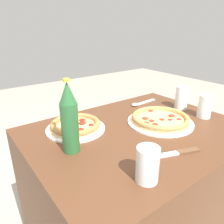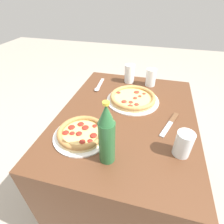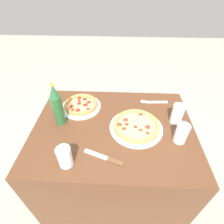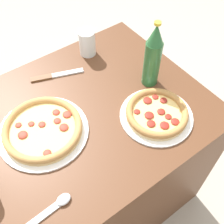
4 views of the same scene
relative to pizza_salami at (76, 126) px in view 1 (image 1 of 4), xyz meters
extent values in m
cube|color=#56331E|center=(0.23, -0.17, -0.39)|extent=(0.97, 0.73, 0.74)
cylinder|color=white|center=(0.00, 0.00, -0.01)|extent=(0.27, 0.27, 0.01)
cylinder|color=#E5C689|center=(0.00, 0.00, 0.00)|extent=(0.22, 0.22, 0.01)
cylinder|color=#E5C170|center=(0.00, 0.00, 0.00)|extent=(0.20, 0.20, 0.00)
torus|color=#AD7A42|center=(0.00, 0.00, 0.01)|extent=(0.22, 0.22, 0.02)
ellipsoid|color=maroon|center=(-0.01, 0.01, 0.01)|extent=(0.03, 0.03, 0.01)
ellipsoid|color=maroon|center=(-0.04, -0.06, 0.01)|extent=(0.02, 0.02, 0.01)
ellipsoid|color=maroon|center=(-0.02, 0.04, 0.01)|extent=(0.02, 0.02, 0.01)
ellipsoid|color=maroon|center=(0.05, 0.02, 0.01)|extent=(0.03, 0.03, 0.01)
ellipsoid|color=maroon|center=(-0.01, -0.06, 0.01)|extent=(0.03, 0.03, 0.01)
ellipsoid|color=maroon|center=(0.02, 0.06, 0.01)|extent=(0.03, 0.03, 0.01)
ellipsoid|color=maroon|center=(0.03, -0.01, 0.01)|extent=(0.03, 0.03, 0.01)
ellipsoid|color=maroon|center=(0.05, -0.05, 0.01)|extent=(0.02, 0.02, 0.01)
ellipsoid|color=maroon|center=(-0.06, -0.03, 0.01)|extent=(0.03, 0.03, 0.01)
ellipsoid|color=maroon|center=(-0.02, 0.07, 0.01)|extent=(0.03, 0.03, 0.01)
cylinder|color=white|center=(0.36, -0.18, -0.01)|extent=(0.31, 0.31, 0.01)
cylinder|color=#DBB775|center=(0.36, -0.18, 0.00)|extent=(0.27, 0.27, 0.01)
cylinder|color=#E5C170|center=(0.36, -0.18, 0.00)|extent=(0.24, 0.24, 0.00)
torus|color=tan|center=(0.36, -0.18, 0.01)|extent=(0.27, 0.27, 0.02)
ellipsoid|color=#A83323|center=(0.36, -0.20, 0.01)|extent=(0.03, 0.03, 0.01)
ellipsoid|color=#A83323|center=(0.26, -0.18, 0.01)|extent=(0.03, 0.03, 0.01)
ellipsoid|color=#A83323|center=(0.43, -0.20, 0.01)|extent=(0.03, 0.03, 0.01)
ellipsoid|color=#A83323|center=(0.30, -0.14, 0.01)|extent=(0.03, 0.03, 0.01)
ellipsoid|color=#A83323|center=(0.39, -0.08, 0.01)|extent=(0.03, 0.03, 0.01)
ellipsoid|color=#A83323|center=(0.29, -0.21, 0.01)|extent=(0.03, 0.03, 0.01)
ellipsoid|color=#A83323|center=(0.42, -0.24, 0.01)|extent=(0.02, 0.02, 0.00)
ellipsoid|color=#A83323|center=(0.31, -0.18, 0.01)|extent=(0.03, 0.03, 0.01)
ellipsoid|color=#A83323|center=(0.38, -0.22, 0.01)|extent=(0.02, 0.02, 0.00)
cylinder|color=white|center=(0.61, -0.12, 0.04)|extent=(0.07, 0.07, 0.13)
cylinder|color=black|center=(0.61, -0.12, 0.01)|extent=(0.06, 0.06, 0.06)
cylinder|color=white|center=(0.01, -0.44, 0.04)|extent=(0.07, 0.07, 0.11)
cylinder|color=#F4A323|center=(0.01, -0.44, 0.01)|extent=(0.06, 0.06, 0.06)
cylinder|color=white|center=(0.60, -0.27, 0.04)|extent=(0.07, 0.07, 0.12)
cylinder|color=orange|center=(0.60, -0.27, 0.03)|extent=(0.06, 0.06, 0.10)
cylinder|color=#286033|center=(-0.10, -0.15, 0.08)|extent=(0.06, 0.06, 0.19)
cone|color=#286033|center=(-0.10, -0.15, 0.21)|extent=(0.06, 0.06, 0.08)
cylinder|color=gold|center=(-0.10, -0.15, 0.25)|extent=(0.02, 0.02, 0.01)
cube|color=brown|center=(0.25, -0.42, -0.02)|extent=(0.09, 0.05, 0.01)
cube|color=silver|center=(0.14, -0.38, -0.02)|extent=(0.13, 0.07, 0.01)
cube|color=silver|center=(0.52, 0.08, -0.02)|extent=(0.16, 0.03, 0.01)
ellipsoid|color=silver|center=(0.43, 0.07, -0.01)|extent=(0.05, 0.04, 0.02)
camera|label=1|loc=(-0.40, -0.81, 0.42)|focal=35.00mm
camera|label=2|loc=(-0.54, -0.29, 0.56)|focal=28.00mm
camera|label=3|loc=(0.25, -0.91, 0.74)|focal=28.00mm
camera|label=4|loc=(0.49, 0.40, 0.80)|focal=45.00mm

